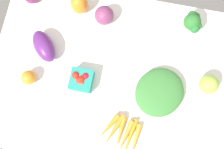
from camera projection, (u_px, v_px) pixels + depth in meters
tablecloth at (112, 76)px, 114.81cm from camera, size 104.00×76.00×2.00cm
heirloom_tomato_green at (209, 84)px, 108.94cm from camera, size 8.06×8.06×8.06cm
bell_pepper_orange at (79, 4)px, 115.19cm from camera, size 10.37×10.37×10.21cm
red_onion_center at (104, 15)px, 115.12cm from camera, size 8.34×8.34×8.34cm
heirloom_tomato_orange at (29, 77)px, 110.53cm from camera, size 6.11×6.11×6.11cm
berry_basket at (81, 80)px, 110.15cm from camera, size 9.15×9.15×6.57cm
broccoli_head at (193, 22)px, 111.52cm from camera, size 7.87×9.17×10.96cm
eggplant at (44, 46)px, 112.41cm from camera, size 15.52×16.56×7.95cm
carrot_bunch at (121, 134)px, 107.44cm from camera, size 17.92×17.33×2.78cm
leafy_greens_clump at (159, 92)px, 109.46cm from camera, size 27.46×28.13×5.68cm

